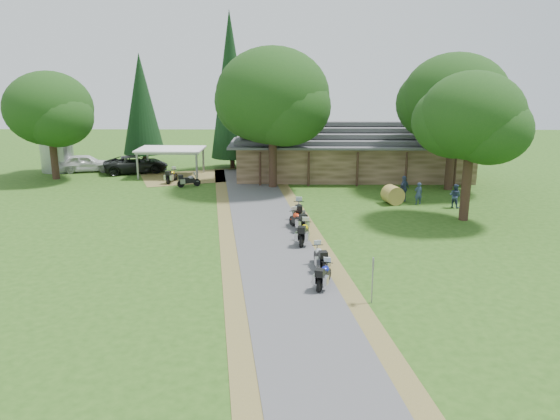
{
  "coord_description": "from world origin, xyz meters",
  "views": [
    {
      "loc": [
        0.14,
        -24.64,
        9.72
      ],
      "look_at": [
        -0.2,
        5.73,
        1.6
      ],
      "focal_mm": 35.0,
      "sensor_mm": 36.0,
      "label": 1
    }
  ],
  "objects_px": {
    "car_dark_suv": "(136,160)",
    "hay_bale": "(393,195)",
    "motorcycle_row_c": "(304,232)",
    "silo": "(56,139)",
    "carport": "(171,162)",
    "lodge": "(351,148)",
    "car_white_sedan": "(86,161)",
    "motorcycle_row_b": "(320,256)",
    "motorcycle_row_d": "(298,219)",
    "motorcycle_carport_b": "(189,180)",
    "motorcycle_row_e": "(299,211)",
    "motorcycle_carport_a": "(172,175)",
    "motorcycle_row_a": "(324,274)"
  },
  "relations": [
    {
      "from": "car_white_sedan",
      "to": "carport",
      "type": "bearing_deg",
      "value": -116.16
    },
    {
      "from": "motorcycle_row_c",
      "to": "silo",
      "type": "bearing_deg",
      "value": 57.83
    },
    {
      "from": "car_dark_suv",
      "to": "motorcycle_row_e",
      "type": "xyz_separation_m",
      "value": [
        14.72,
        -16.21,
        -0.47
      ]
    },
    {
      "from": "motorcycle_row_c",
      "to": "hay_bale",
      "type": "distance_m",
      "value": 11.2
    },
    {
      "from": "motorcycle_carport_b",
      "to": "hay_bale",
      "type": "xyz_separation_m",
      "value": [
        15.65,
        -5.52,
        0.08
      ]
    },
    {
      "from": "hay_bale",
      "to": "motorcycle_row_e",
      "type": "bearing_deg",
      "value": -145.53
    },
    {
      "from": "silo",
      "to": "hay_bale",
      "type": "bearing_deg",
      "value": -22.66
    },
    {
      "from": "lodge",
      "to": "motorcycle_row_d",
      "type": "height_order",
      "value": "lodge"
    },
    {
      "from": "motorcycle_row_d",
      "to": "motorcycle_row_c",
      "type": "bearing_deg",
      "value": 162.29
    },
    {
      "from": "car_white_sedan",
      "to": "motorcycle_row_b",
      "type": "bearing_deg",
      "value": -153.88
    },
    {
      "from": "carport",
      "to": "car_dark_suv",
      "type": "relative_size",
      "value": 0.92
    },
    {
      "from": "car_dark_suv",
      "to": "motorcycle_row_a",
      "type": "height_order",
      "value": "car_dark_suv"
    },
    {
      "from": "motorcycle_carport_a",
      "to": "lodge",
      "type": "bearing_deg",
      "value": -66.49
    },
    {
      "from": "car_white_sedan",
      "to": "motorcycle_row_c",
      "type": "xyz_separation_m",
      "value": [
        19.75,
        -20.95,
        -0.35
      ]
    },
    {
      "from": "motorcycle_row_b",
      "to": "motorcycle_carport_a",
      "type": "bearing_deg",
      "value": 19.98
    },
    {
      "from": "car_white_sedan",
      "to": "motorcycle_row_b",
      "type": "relative_size",
      "value": 3.37
    },
    {
      "from": "lodge",
      "to": "motorcycle_carport_b",
      "type": "xyz_separation_m",
      "value": [
        -13.84,
        -4.95,
        -1.86
      ]
    },
    {
      "from": "motorcycle_row_d",
      "to": "motorcycle_carport_b",
      "type": "xyz_separation_m",
      "value": [
        -8.69,
        11.92,
        -0.06
      ]
    },
    {
      "from": "car_white_sedan",
      "to": "hay_bale",
      "type": "xyz_separation_m",
      "value": [
        26.41,
        -11.95,
        -0.36
      ]
    },
    {
      "from": "car_white_sedan",
      "to": "motorcycle_carport_b",
      "type": "height_order",
      "value": "car_white_sedan"
    },
    {
      "from": "motorcycle_row_e",
      "to": "lodge",
      "type": "bearing_deg",
      "value": -16.89
    },
    {
      "from": "lodge",
      "to": "car_dark_suv",
      "type": "xyz_separation_m",
      "value": [
        -19.77,
        1.03,
        -1.25
      ]
    },
    {
      "from": "motorcycle_row_d",
      "to": "hay_bale",
      "type": "xyz_separation_m",
      "value": [
        6.95,
        6.4,
        0.02
      ]
    },
    {
      "from": "motorcycle_row_c",
      "to": "motorcycle_row_d",
      "type": "bearing_deg",
      "value": 17.61
    },
    {
      "from": "car_dark_suv",
      "to": "motorcycle_row_b",
      "type": "distance_m",
      "value": 28.93
    },
    {
      "from": "lodge",
      "to": "motorcycle_row_c",
      "type": "bearing_deg",
      "value": -103.99
    },
    {
      "from": "car_white_sedan",
      "to": "motorcycle_row_d",
      "type": "bearing_deg",
      "value": -146.62
    },
    {
      "from": "motorcycle_row_d",
      "to": "motorcycle_row_e",
      "type": "relative_size",
      "value": 0.88
    },
    {
      "from": "silo",
      "to": "motorcycle_carport_a",
      "type": "bearing_deg",
      "value": -23.04
    },
    {
      "from": "motorcycle_row_a",
      "to": "motorcycle_row_e",
      "type": "xyz_separation_m",
      "value": [
        -0.91,
        10.48,
        0.13
      ]
    },
    {
      "from": "motorcycle_row_e",
      "to": "hay_bale",
      "type": "distance_m",
      "value": 8.31
    },
    {
      "from": "motorcycle_row_b",
      "to": "motorcycle_carport_a",
      "type": "xyz_separation_m",
      "value": [
        -11.38,
        20.04,
        0.01
      ]
    },
    {
      "from": "car_dark_suv",
      "to": "motorcycle_row_e",
      "type": "distance_m",
      "value": 21.9
    },
    {
      "from": "silo",
      "to": "motorcycle_carport_a",
      "type": "distance_m",
      "value": 12.94
    },
    {
      "from": "car_dark_suv",
      "to": "motorcycle_row_d",
      "type": "distance_m",
      "value": 23.12
    },
    {
      "from": "silo",
      "to": "carport",
      "type": "distance_m",
      "value": 11.47
    },
    {
      "from": "car_dark_suv",
      "to": "motorcycle_row_d",
      "type": "bearing_deg",
      "value": -161.1
    },
    {
      "from": "motorcycle_row_c",
      "to": "motorcycle_carport_a",
      "type": "xyz_separation_m",
      "value": [
        -10.73,
        16.17,
        -0.04
      ]
    },
    {
      "from": "car_dark_suv",
      "to": "motorcycle_carport_b",
      "type": "xyz_separation_m",
      "value": [
        5.93,
        -5.98,
        -0.62
      ]
    },
    {
      "from": "motorcycle_row_a",
      "to": "hay_bale",
      "type": "bearing_deg",
      "value": -1.65
    },
    {
      "from": "car_dark_suv",
      "to": "hay_bale",
      "type": "distance_m",
      "value": 24.46
    },
    {
      "from": "lodge",
      "to": "motorcycle_row_b",
      "type": "height_order",
      "value": "lodge"
    },
    {
      "from": "motorcycle_carport_b",
      "to": "motorcycle_row_e",
      "type": "bearing_deg",
      "value": -74.99
    },
    {
      "from": "motorcycle_row_e",
      "to": "motorcycle_row_c",
      "type": "bearing_deg",
      "value": -175.9
    },
    {
      "from": "motorcycle_row_b",
      "to": "motorcycle_row_d",
      "type": "relative_size",
      "value": 0.96
    },
    {
      "from": "motorcycle_row_a",
      "to": "motorcycle_carport_a",
      "type": "bearing_deg",
      "value": 46.83
    },
    {
      "from": "car_dark_suv",
      "to": "motorcycle_row_c",
      "type": "bearing_deg",
      "value": -164.31
    },
    {
      "from": "carport",
      "to": "motorcycle_row_d",
      "type": "distance_m",
      "value": 19.78
    },
    {
      "from": "lodge",
      "to": "motorcycle_row_b",
      "type": "bearing_deg",
      "value": -100.19
    },
    {
      "from": "motorcycle_row_a",
      "to": "motorcycle_row_c",
      "type": "height_order",
      "value": "motorcycle_row_c"
    }
  ]
}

